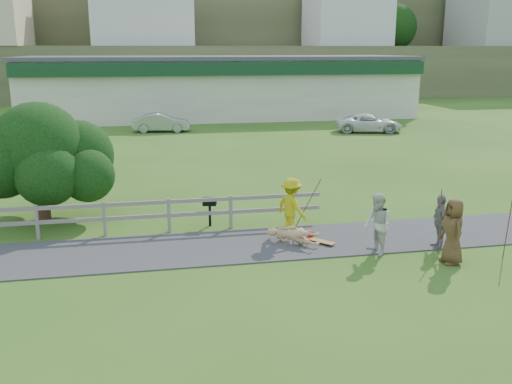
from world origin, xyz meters
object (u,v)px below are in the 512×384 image
skater_rider (291,210)px  bbq (210,212)px  skater_fallen (293,235)px  spectator_a (377,225)px  tree (41,172)px  car_white (369,123)px  spectator_b (440,222)px  car_silver (161,123)px  spectator_c (453,231)px

skater_rider → bbq: skater_rider is taller
skater_fallen → spectator_a: 2.54m
skater_fallen → tree: (-7.74, 4.28, 1.35)m
spectator_a → car_white: size_ratio=0.39×
spectator_b → car_silver: size_ratio=0.41×
car_white → skater_rider: bearing=165.3°
spectator_a → skater_fallen: bearing=-127.1°
spectator_b → tree: tree is taller
tree → car_silver: bearing=77.0°
spectator_a → tree: size_ratio=0.36×
skater_fallen → spectator_b: spectator_b is taller
spectator_a → bbq: size_ratio=1.87×
spectator_b → spectator_c: size_ratio=0.89×
skater_rider → spectator_b: 4.39m
skater_rider → skater_fallen: size_ratio=1.10×
spectator_c → bbq: 7.66m
car_silver → tree: (-4.75, -20.65, 1.00)m
spectator_c → car_white: (7.46, 24.27, -0.27)m
spectator_c → car_silver: bearing=-163.2°
skater_fallen → car_silver: size_ratio=0.41×
spectator_a → tree: 11.34m
skater_fallen → bbq: (-2.22, 2.34, 0.18)m
skater_fallen → car_silver: 25.11m
skater_rider → spectator_a: 2.79m
skater_fallen → spectator_b: bearing=-63.4°
car_white → spectator_b: bearing=175.7°
bbq → car_white: bearing=68.5°
skater_fallen → spectator_b: (4.13, -1.11, 0.51)m
car_white → skater_fallen: bearing=165.8°
skater_rider → bbq: size_ratio=1.88×
spectator_a → spectator_c: size_ratio=0.98×
skater_rider → spectator_a: (2.00, -1.94, -0.00)m
spectator_a → car_silver: spectator_a is taller
skater_fallen → bbq: bearing=85.1°
skater_fallen → spectator_c: spectator_c is taller
car_white → bbq: size_ratio=4.81×
tree → skater_fallen: bearing=-28.9°
spectator_c → bbq: size_ratio=1.91×
car_silver → bbq: 22.60m
skater_fallen → bbq: bbq is taller
car_white → spectator_c: bearing=175.9°
skater_fallen → skater_rider: bearing=31.4°
spectator_a → bbq: spectator_a is taller
spectator_c → tree: size_ratio=0.36×
spectator_b → bbq: (-6.35, 3.45, -0.33)m
skater_fallen → car_silver: (-2.99, 24.93, 0.35)m
skater_rider → spectator_c: bearing=-156.3°
bbq → skater_fallen: bearing=-33.4°
skater_rider → spectator_b: (4.01, -1.78, -0.09)m
car_white → car_silver: bearing=91.4°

